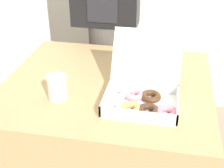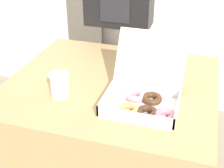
{
  "view_description": "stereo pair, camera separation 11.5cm",
  "coord_description": "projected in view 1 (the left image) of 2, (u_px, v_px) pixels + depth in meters",
  "views": [
    {
      "loc": [
        0.27,
        -1.27,
        1.5
      ],
      "look_at": [
        0.06,
        -0.19,
        0.86
      ],
      "focal_mm": 50.0,
      "sensor_mm": 36.0,
      "label": 1
    },
    {
      "loc": [
        0.38,
        -1.24,
        1.5
      ],
      "look_at": [
        0.06,
        -0.19,
        0.86
      ],
      "focal_mm": 50.0,
      "sensor_mm": 36.0,
      "label": 2
    }
  ],
  "objects": [
    {
      "name": "table",
      "position": [
        108.0,
        143.0,
        1.69
      ],
      "size": [
        0.99,
        0.87,
        0.76
      ],
      "color": "tan",
      "rests_on": "ground_plane"
    },
    {
      "name": "donut_box",
      "position": [
        140.0,
        96.0,
        1.32
      ],
      "size": [
        0.33,
        0.36,
        0.26
      ],
      "color": "white",
      "rests_on": "table"
    },
    {
      "name": "coffee_cup",
      "position": [
        57.0,
        88.0,
        1.34
      ],
      "size": [
        0.09,
        0.09,
        0.11
      ],
      "color": "silver",
      "rests_on": "table"
    },
    {
      "name": "person_customer",
      "position": [
        106.0,
        21.0,
        1.97
      ],
      "size": [
        0.41,
        0.22,
        1.59
      ],
      "color": "#4C4742",
      "rests_on": "ground_plane"
    }
  ]
}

